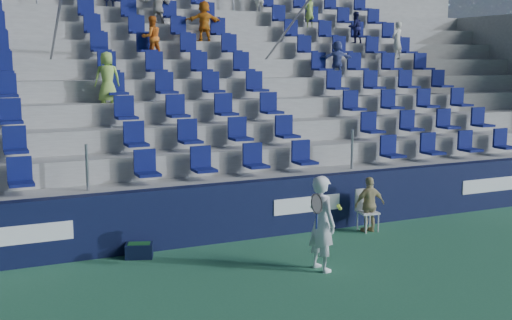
# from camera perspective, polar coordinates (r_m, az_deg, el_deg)

# --- Properties ---
(ground) EXTENTS (70.00, 70.00, 0.00)m
(ground) POSITION_cam_1_polar(r_m,az_deg,el_deg) (10.79, 5.33, -11.15)
(ground) COLOR #2F6F4C
(ground) RESTS_ON ground
(sponsor_wall) EXTENTS (24.00, 0.32, 1.20)m
(sponsor_wall) POSITION_cam_1_polar(r_m,az_deg,el_deg) (13.32, -1.40, -4.52)
(sponsor_wall) COLOR #0E1334
(sponsor_wall) RESTS_ON ground
(grandstand) EXTENTS (24.00, 8.17, 6.63)m
(grandstand) POSITION_cam_1_polar(r_m,az_deg,el_deg) (17.82, -7.92, 3.81)
(grandstand) COLOR #A9A9A3
(grandstand) RESTS_ON ground
(tennis_player) EXTENTS (0.69, 0.67, 1.70)m
(tennis_player) POSITION_cam_1_polar(r_m,az_deg,el_deg) (11.37, 5.86, -5.60)
(tennis_player) COLOR white
(tennis_player) RESTS_ON ground
(line_judge_chair) EXTENTS (0.45, 0.46, 0.91)m
(line_judge_chair) POSITION_cam_1_polar(r_m,az_deg,el_deg) (14.21, 9.73, -4.13)
(line_judge_chair) COLOR white
(line_judge_chair) RESTS_ON ground
(line_judge) EXTENTS (0.73, 0.35, 1.21)m
(line_judge) POSITION_cam_1_polar(r_m,az_deg,el_deg) (14.08, 10.07, -3.91)
(line_judge) COLOR tan
(line_judge) RESTS_ON ground
(ball_bin) EXTENTS (0.58, 0.48, 0.28)m
(ball_bin) POSITION_cam_1_polar(r_m,az_deg,el_deg) (12.38, -10.34, -7.86)
(ball_bin) COLOR #0E1633
(ball_bin) RESTS_ON ground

